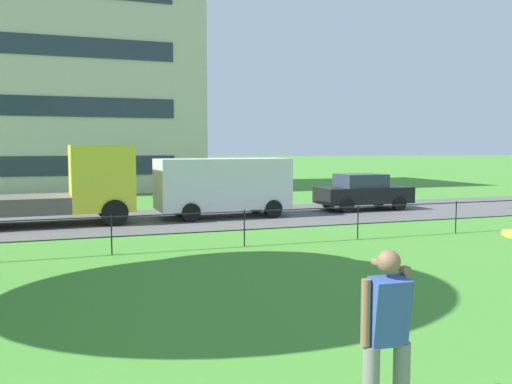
# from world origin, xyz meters

# --- Properties ---
(street_strip) EXTENTS (80.00, 6.53, 0.01)m
(street_strip) POSITION_xyz_m (0.00, 20.06, 0.00)
(street_strip) COLOR #565454
(street_strip) RESTS_ON ground
(park_fence) EXTENTS (31.26, 0.04, 1.00)m
(park_fence) POSITION_xyz_m (0.00, 13.83, 0.67)
(park_fence) COLOR black
(park_fence) RESTS_ON ground
(person_thrower) EXTENTS (0.55, 0.77, 1.74)m
(person_thrower) POSITION_xyz_m (0.05, 4.35, 0.94)
(person_thrower) COLOR slate
(person_thrower) RESTS_ON ground
(flatbed_truck_far_left) EXTENTS (7.38, 2.67, 2.75)m
(flatbed_truck_far_left) POSITION_xyz_m (-3.08, 19.92, 1.22)
(flatbed_truck_far_left) COLOR yellow
(flatbed_truck_far_left) RESTS_ON ground
(panel_van_left) EXTENTS (5.06, 2.23, 2.24)m
(panel_van_left) POSITION_xyz_m (2.88, 19.99, 1.27)
(panel_van_left) COLOR silver
(panel_van_left) RESTS_ON ground
(car_black_center) EXTENTS (4.00, 1.82, 1.54)m
(car_black_center) POSITION_xyz_m (9.14, 20.28, 0.78)
(car_black_center) COLOR black
(car_black_center) RESTS_ON ground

